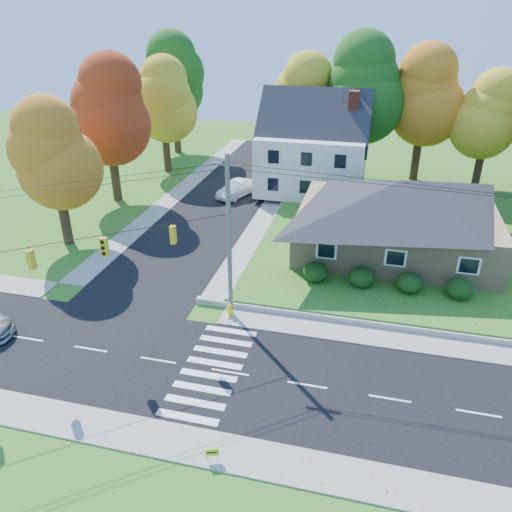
{
  "coord_description": "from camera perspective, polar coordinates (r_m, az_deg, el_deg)",
  "views": [
    {
      "loc": [
        6.19,
        -19.31,
        16.88
      ],
      "look_at": [
        -0.63,
        8.0,
        2.75
      ],
      "focal_mm": 35.0,
      "sensor_mm": 36.0,
      "label": 1
    }
  ],
  "objects": [
    {
      "name": "tree_lot_3",
      "position": [
        54.01,
        25.1,
        14.43
      ],
      "size": [
        6.16,
        6.16,
        11.47
      ],
      "color": "#3F2A19",
      "rests_on": "lawn"
    },
    {
      "name": "white_car",
      "position": [
        49.43,
        -2.11,
        7.68
      ],
      "size": [
        3.41,
        5.11,
        1.59
      ],
      "primitive_type": "imported",
      "rotation": [
        0.0,
        0.0,
        -0.39
      ],
      "color": "silver",
      "rests_on": "road_cross"
    },
    {
      "name": "lawn",
      "position": [
        44.13,
        21.8,
        2.53
      ],
      "size": [
        30.0,
        30.0,
        0.5
      ],
      "primitive_type": "cube",
      "color": "#3D7923",
      "rests_on": "ground"
    },
    {
      "name": "colonial_house",
      "position": [
        49.27,
        6.55,
        12.04
      ],
      "size": [
        10.4,
        8.4,
        9.6
      ],
      "color": "silver",
      "rests_on": "lawn"
    },
    {
      "name": "fire_hydrant",
      "position": [
        30.3,
        -2.99,
        -6.25
      ],
      "size": [
        0.52,
        0.4,
        0.91
      ],
      "color": "yellow",
      "rests_on": "ground"
    },
    {
      "name": "tree_west_3",
      "position": [
        64.91,
        -9.47,
        19.45
      ],
      "size": [
        7.84,
        7.84,
        14.6
      ],
      "color": "#3F2A19",
      "rests_on": "ground"
    },
    {
      "name": "ranch_house",
      "position": [
        37.88,
        15.84,
        4.55
      ],
      "size": [
        14.6,
        10.6,
        5.4
      ],
      "color": "tan",
      "rests_on": "lawn"
    },
    {
      "name": "tree_lot_0",
      "position": [
        54.61,
        5.48,
        17.51
      ],
      "size": [
        6.72,
        6.72,
        12.51
      ],
      "color": "#3F2A19",
      "rests_on": "lawn"
    },
    {
      "name": "tree_lot_1",
      "position": [
        52.86,
        12.13,
        18.21
      ],
      "size": [
        7.84,
        7.84,
        14.6
      ],
      "color": "#3F2A19",
      "rests_on": "lawn"
    },
    {
      "name": "sidewalk_south",
      "position": [
        22.95,
        -6.8,
        -20.79
      ],
      "size": [
        90.0,
        2.0,
        0.08
      ],
      "primitive_type": "cube",
      "color": "#9C9A90",
      "rests_on": "ground"
    },
    {
      "name": "ground",
      "position": [
        26.38,
        -2.97,
        -13.16
      ],
      "size": [
        120.0,
        120.0,
        0.0
      ],
      "primitive_type": "plane",
      "color": "#3D7923"
    },
    {
      "name": "tree_west_0",
      "position": [
        40.16,
        -22.21,
        10.71
      ],
      "size": [
        6.16,
        6.16,
        11.47
      ],
      "color": "#3F2A19",
      "rests_on": "ground"
    },
    {
      "name": "road_main",
      "position": [
        26.38,
        -2.97,
        -13.14
      ],
      "size": [
        90.0,
        8.0,
        0.02
      ],
      "primitive_type": "cube",
      "color": "black",
      "rests_on": "ground"
    },
    {
      "name": "tree_west_2",
      "position": [
        57.03,
        -10.64,
        17.08
      ],
      "size": [
        6.72,
        6.72,
        12.51
      ],
      "color": "#3F2A19",
      "rests_on": "ground"
    },
    {
      "name": "yard_sign",
      "position": [
        22.01,
        -5.02,
        -21.48
      ],
      "size": [
        0.56,
        0.23,
        0.73
      ],
      "color": "black",
      "rests_on": "ground"
    },
    {
      "name": "road_cross",
      "position": [
        50.39,
        -3.2,
        7.06
      ],
      "size": [
        8.0,
        44.0,
        0.02
      ],
      "primitive_type": "cube",
      "color": "black",
      "rests_on": "ground"
    },
    {
      "name": "tree_lot_2",
      "position": [
        54.03,
        18.75,
        16.91
      ],
      "size": [
        7.28,
        7.28,
        13.56
      ],
      "color": "#3F2A19",
      "rests_on": "lawn"
    },
    {
      "name": "hedge_row",
      "position": [
        33.12,
        14.57,
        -2.66
      ],
      "size": [
        10.7,
        1.7,
        1.27
      ],
      "color": "#163A10",
      "rests_on": "lawn"
    },
    {
      "name": "traffic_infrastructure",
      "position": [
        24.59,
        -2.67,
        -1.86
      ],
      "size": [
        38.1,
        10.66,
        10.0
      ],
      "color": "#666059",
      "rests_on": "ground"
    },
    {
      "name": "tree_west_1",
      "position": [
        48.61,
        -16.71,
        15.62
      ],
      "size": [
        7.28,
        7.28,
        13.56
      ],
      "color": "#3F2A19",
      "rests_on": "ground"
    },
    {
      "name": "sidewalk_north",
      "position": [
        30.21,
        -0.23,
        -7.21
      ],
      "size": [
        90.0,
        2.0,
        0.08
      ],
      "primitive_type": "cube",
      "color": "#9C9A90",
      "rests_on": "ground"
    }
  ]
}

